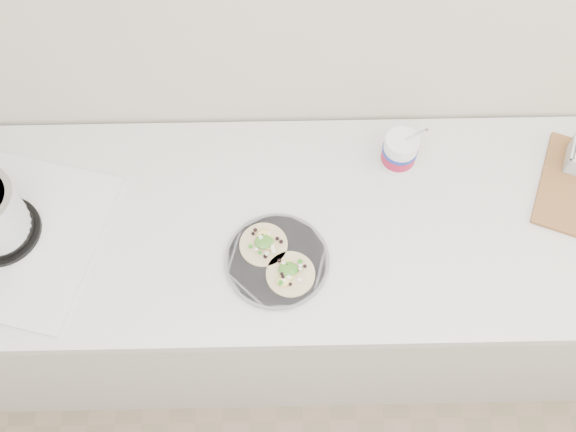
{
  "coord_description": "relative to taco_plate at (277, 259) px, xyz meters",
  "views": [
    {
      "loc": [
        -0.16,
        0.64,
        2.4
      ],
      "look_at": [
        -0.14,
        1.4,
        0.96
      ],
      "focal_mm": 40.0,
      "sensor_mm": 36.0,
      "label": 1
    }
  ],
  "objects": [
    {
      "name": "tub",
      "position": [
        0.34,
        0.29,
        0.05
      ],
      "size": [
        0.1,
        0.1,
        0.21
      ],
      "rotation": [
        0.0,
        0.0,
        0.25
      ],
      "color": "white",
      "rests_on": "counter"
    },
    {
      "name": "counter",
      "position": [
        0.17,
        0.13,
        -0.47
      ],
      "size": [
        2.44,
        0.66,
        0.9
      ],
      "color": "silver",
      "rests_on": "ground"
    },
    {
      "name": "taco_plate",
      "position": [
        0.0,
        0.0,
        0.0
      ],
      "size": [
        0.27,
        0.27,
        0.04
      ],
      "rotation": [
        0.0,
        0.0,
        0.42
      ],
      "color": "slate",
      "rests_on": "counter"
    }
  ]
}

